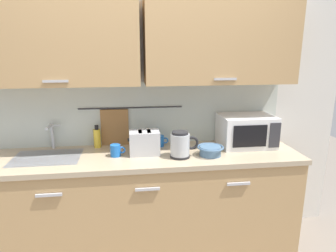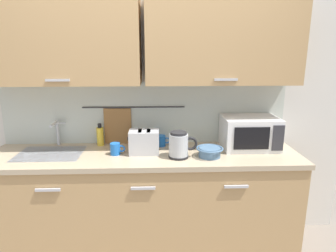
# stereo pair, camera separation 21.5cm
# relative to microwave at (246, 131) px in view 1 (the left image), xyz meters

# --- Properties ---
(counter_unit) EXTENTS (2.53, 0.64, 0.90)m
(counter_unit) POSITION_rel_microwave_xyz_m (-0.91, -0.11, -0.58)
(counter_unit) COLOR tan
(counter_unit) RESTS_ON ground
(back_wall_assembly) EXTENTS (3.70, 0.41, 2.50)m
(back_wall_assembly) POSITION_rel_microwave_xyz_m (-0.90, 0.12, 0.49)
(back_wall_assembly) COLOR silver
(back_wall_assembly) RESTS_ON ground
(sink_faucet) EXTENTS (0.09, 0.17, 0.22)m
(sink_faucet) POSITION_rel_microwave_xyz_m (-1.66, 0.12, 0.01)
(sink_faucet) COLOR #B2B5BA
(sink_faucet) RESTS_ON counter_unit
(microwave) EXTENTS (0.46, 0.35, 0.27)m
(microwave) POSITION_rel_microwave_xyz_m (0.00, 0.00, 0.00)
(microwave) COLOR white
(microwave) RESTS_ON counter_unit
(electric_kettle) EXTENTS (0.23, 0.16, 0.21)m
(electric_kettle) POSITION_rel_microwave_xyz_m (-0.62, -0.22, -0.03)
(electric_kettle) COLOR black
(electric_kettle) RESTS_ON counter_unit
(dish_soap_bottle) EXTENTS (0.06, 0.06, 0.20)m
(dish_soap_bottle) POSITION_rel_microwave_xyz_m (-1.29, 0.12, -0.05)
(dish_soap_bottle) COLOR yellow
(dish_soap_bottle) RESTS_ON counter_unit
(mug_near_sink) EXTENTS (0.12, 0.08, 0.09)m
(mug_near_sink) POSITION_rel_microwave_xyz_m (-1.12, -0.13, -0.09)
(mug_near_sink) COLOR blue
(mug_near_sink) RESTS_ON counter_unit
(mixing_bowl) EXTENTS (0.21, 0.21, 0.08)m
(mixing_bowl) POSITION_rel_microwave_xyz_m (-0.38, -0.21, -0.09)
(mixing_bowl) COLOR #4C7093
(mixing_bowl) RESTS_ON counter_unit
(toaster) EXTENTS (0.26, 0.17, 0.19)m
(toaster) POSITION_rel_microwave_xyz_m (-0.89, -0.10, -0.04)
(toaster) COLOR #B7BABF
(toaster) RESTS_ON counter_unit
(mug_by_kettle) EXTENTS (0.12, 0.08, 0.09)m
(mug_by_kettle) POSITION_rel_microwave_xyz_m (-0.75, 0.08, -0.09)
(mug_by_kettle) COLOR blue
(mug_by_kettle) RESTS_ON counter_unit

